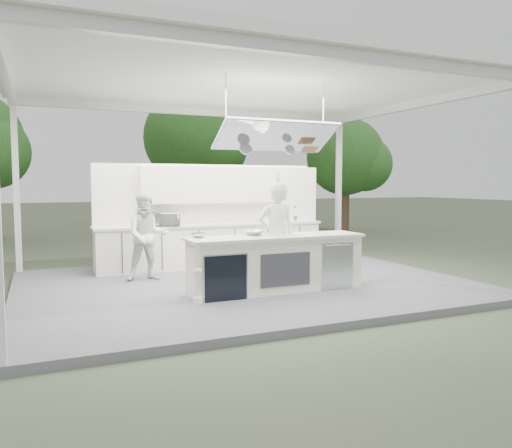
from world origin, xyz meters
name	(u,v)px	position (x,y,z in m)	size (l,w,h in m)	color
ground	(245,288)	(0.00, 0.00, 0.00)	(90.00, 90.00, 0.00)	#414A33
stage_deck	(245,285)	(0.00, 0.00, 0.06)	(8.00, 6.00, 0.12)	#57585B
tent	(245,86)	(0.00, -0.01, 3.71)	(8.20, 6.20, 3.86)	white
demo_island	(275,263)	(0.18, -0.91, 0.60)	(3.10, 0.79, 0.95)	white
back_counter	(213,245)	(0.00, 1.90, 0.60)	(5.08, 0.72, 0.95)	white
back_wall_unit	(228,200)	(0.44, 2.11, 1.57)	(5.05, 0.48, 2.25)	white
tree_cluster	(138,146)	(-0.16, 9.77, 3.29)	(19.55, 9.40, 5.85)	#4F3E27
head_chef	(276,236)	(0.30, -0.70, 1.05)	(0.68, 0.44, 1.85)	white
sous_chef	(147,236)	(-1.62, 0.93, 0.96)	(0.82, 0.64, 1.68)	white
toaster_oven	(166,219)	(-1.08, 1.70, 1.21)	(0.52, 0.35, 0.29)	silver
bowl_large	(254,233)	(-0.12, -0.67, 1.11)	(0.32, 0.32, 0.08)	silver
bowl_small	(198,235)	(-1.10, -0.65, 1.11)	(0.24, 0.24, 0.07)	#AFB2B6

